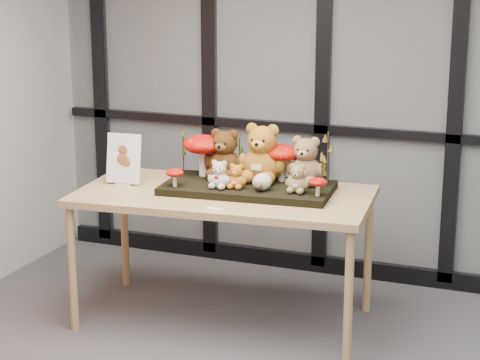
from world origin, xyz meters
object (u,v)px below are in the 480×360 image
at_px(mushroom_front_right, 318,186).
at_px(bear_tan_back, 306,158).
at_px(bear_pooh_yellow, 262,150).
at_px(bear_white_bow, 219,173).
at_px(bear_small_yellow, 237,175).
at_px(mushroom_front_left, 175,177).
at_px(sign_holder, 124,161).
at_px(bear_brown_medium, 225,151).
at_px(bear_beige_small, 298,177).
at_px(mushroom_back_left, 203,153).
at_px(mushroom_back_right, 282,161).
at_px(display_table, 224,203).
at_px(diorama_tray, 248,188).
at_px(plush_cream_hedgehog, 262,181).

bearing_deg(mushroom_front_right, bear_tan_back, 121.35).
xyz_separation_m(bear_pooh_yellow, bear_white_bow, (-0.18, -0.25, -0.10)).
height_order(bear_tan_back, mushroom_front_right, bear_tan_back).
distance_m(bear_small_yellow, mushroom_front_left, 0.37).
bearing_deg(mushroom_front_right, sign_holder, -178.96).
xyz_separation_m(bear_small_yellow, mushroom_front_left, (-0.36, -0.10, -0.02)).
xyz_separation_m(bear_brown_medium, sign_holder, (-0.59, -0.22, -0.06)).
height_order(bear_beige_small, sign_holder, sign_holder).
relative_size(bear_tan_back, mushroom_back_left, 1.13).
bearing_deg(mushroom_back_right, bear_brown_medium, -170.36).
relative_size(bear_white_bow, mushroom_front_right, 1.58).
distance_m(display_table, bear_pooh_yellow, 0.40).
bearing_deg(bear_white_bow, bear_brown_medium, 99.51).
relative_size(bear_brown_medium, bear_small_yellow, 2.06).
bearing_deg(bear_pooh_yellow, bear_white_bow, -130.90).
xyz_separation_m(bear_brown_medium, bear_beige_small, (0.53, -0.17, -0.08)).
bearing_deg(mushroom_front_right, bear_white_bow, -175.87).
xyz_separation_m(bear_small_yellow, mushroom_front_right, (0.50, 0.01, -0.02)).
distance_m(diorama_tray, bear_beige_small, 0.36).
distance_m(bear_pooh_yellow, bear_beige_small, 0.35).
relative_size(diorama_tray, mushroom_front_left, 8.38).
relative_size(bear_brown_medium, bear_beige_small, 1.81).
relative_size(diorama_tray, mushroom_front_right, 8.66).
bearing_deg(mushroom_back_right, bear_tan_back, -4.59).
relative_size(mushroom_back_left, sign_holder, 0.90).
height_order(bear_brown_medium, bear_tan_back, bear_brown_medium).
xyz_separation_m(mushroom_back_left, mushroom_back_right, (0.50, 0.05, -0.02)).
bearing_deg(bear_tan_back, mushroom_back_left, 178.20).
relative_size(diorama_tray, bear_small_yellow, 6.17).
xyz_separation_m(display_table, bear_tan_back, (0.44, 0.23, 0.27)).
height_order(diorama_tray, plush_cream_hedgehog, plush_cream_hedgehog).
bearing_deg(bear_white_bow, bear_tan_back, 27.44).
height_order(mushroom_front_right, sign_holder, sign_holder).
xyz_separation_m(bear_small_yellow, sign_holder, (-0.75, -0.01, 0.02)).
height_order(display_table, diorama_tray, diorama_tray).
xyz_separation_m(bear_tan_back, bear_white_bow, (-0.45, -0.29, -0.07)).
height_order(display_table, mushroom_back_right, mushroom_back_right).
xyz_separation_m(display_table, mushroom_front_right, (0.59, -0.02, 0.17)).
bearing_deg(mushroom_back_left, mushroom_back_right, 6.10).
distance_m(diorama_tray, mushroom_back_left, 0.39).
relative_size(bear_small_yellow, bear_white_bow, 0.89).
relative_size(diorama_tray, plush_cream_hedgehog, 9.03).
distance_m(bear_brown_medium, mushroom_front_right, 0.70).
relative_size(bear_pooh_yellow, sign_holder, 1.24).
relative_size(mushroom_front_left, sign_holder, 0.38).
distance_m(mushroom_back_left, mushroom_front_left, 0.33).
xyz_separation_m(bear_pooh_yellow, mushroom_front_right, (0.42, -0.21, -0.14)).
relative_size(bear_beige_small, sign_holder, 0.59).
relative_size(bear_tan_back, bear_small_yellow, 1.95).
distance_m(display_table, bear_brown_medium, 0.34).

